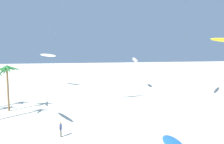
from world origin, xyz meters
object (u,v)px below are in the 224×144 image
(grounded_kite_1, at_px, (174,144))
(flying_kite_5, at_px, (48,55))
(person_near_left, at_px, (61,129))
(flying_kite_9, at_px, (135,60))
(palm_tree_3, at_px, (7,72))

(grounded_kite_1, bearing_deg, flying_kite_5, 113.85)
(flying_kite_5, bearing_deg, grounded_kite_1, -66.15)
(flying_kite_5, relative_size, person_near_left, 6.59)
(flying_kite_5, distance_m, flying_kite_9, 22.21)
(palm_tree_3, relative_size, flying_kite_9, 0.85)
(palm_tree_3, height_order, flying_kite_5, flying_kite_5)
(palm_tree_3, bearing_deg, flying_kite_5, 78.33)
(flying_kite_9, bearing_deg, person_near_left, -121.03)
(palm_tree_3, distance_m, grounded_kite_1, 27.75)
(palm_tree_3, xyz_separation_m, grounded_kite_1, (21.03, -16.99, -6.28))
(palm_tree_3, xyz_separation_m, flying_kite_9, (25.80, 15.37, 0.88))
(palm_tree_3, distance_m, flying_kite_9, 30.04)
(palm_tree_3, xyz_separation_m, person_near_left, (9.00, -12.57, -5.48))
(grounded_kite_1, xyz_separation_m, person_near_left, (-12.03, 4.42, 0.80))
(palm_tree_3, relative_size, flying_kite_5, 0.65)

